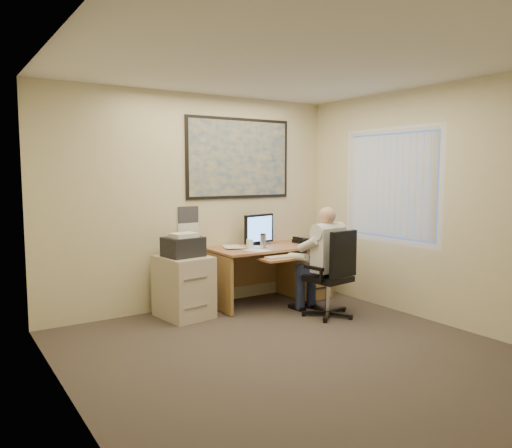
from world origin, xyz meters
TOP-DOWN VIEW (x-y plane):
  - room_shell at (0.00, 0.00)m, footprint 4.00×4.50m
  - desk at (1.23, 1.90)m, footprint 1.60×0.97m
  - world_map at (0.65, 2.23)m, footprint 1.56×0.03m
  - wall_calendar at (-0.10, 2.24)m, footprint 0.28×0.01m
  - window_blinds at (1.97, 0.80)m, footprint 0.06×1.40m
  - filing_cabinet at (-0.35, 1.86)m, footprint 0.60×0.69m
  - office_chair at (1.11, 0.91)m, footprint 0.69×0.69m
  - person at (1.12, 0.99)m, footprint 0.61×0.82m

SIDE VIEW (x-z plane):
  - office_chair at x=1.11m, z-range -0.22..0.83m
  - filing_cabinet at x=-0.35m, z-range -0.07..0.94m
  - desk at x=1.23m, z-range -0.13..1.02m
  - person at x=1.12m, z-range 0.00..1.31m
  - wall_calendar at x=-0.10m, z-range 0.87..1.29m
  - room_shell at x=0.00m, z-range 0.00..2.70m
  - window_blinds at x=1.97m, z-range 0.90..2.20m
  - world_map at x=0.65m, z-range 1.37..2.43m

